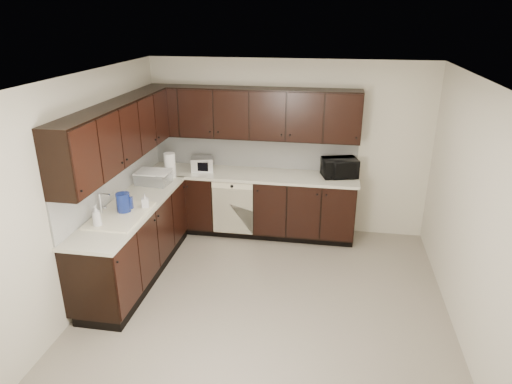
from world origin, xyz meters
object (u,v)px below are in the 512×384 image
Objects in this scene: microwave at (339,168)px; blue_pitcher at (123,203)px; toaster_oven at (202,164)px; storage_bin at (154,178)px; sink at (120,221)px.

blue_pitcher is at bearing -161.76° from microwave.
toaster_oven is 0.74× the size of storage_bin.
sink is at bearing -98.21° from blue_pitcher.
microwave is 1.52× the size of toaster_oven.
sink is 1.94× the size of storage_bin.
storage_bin is at bearing 90.62° from sink.
sink and microwave have the same top height.
sink reaches higher than toaster_oven.
storage_bin is at bearing -142.87° from toaster_oven.
sink is 1.77m from toaster_oven.
toaster_oven is at bearing 72.36° from blue_pitcher.
blue_pitcher is at bearing 83.23° from sink.
storage_bin is 1.78× the size of blue_pitcher.
sink reaches higher than blue_pitcher.
microwave is 2.54m from storage_bin.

